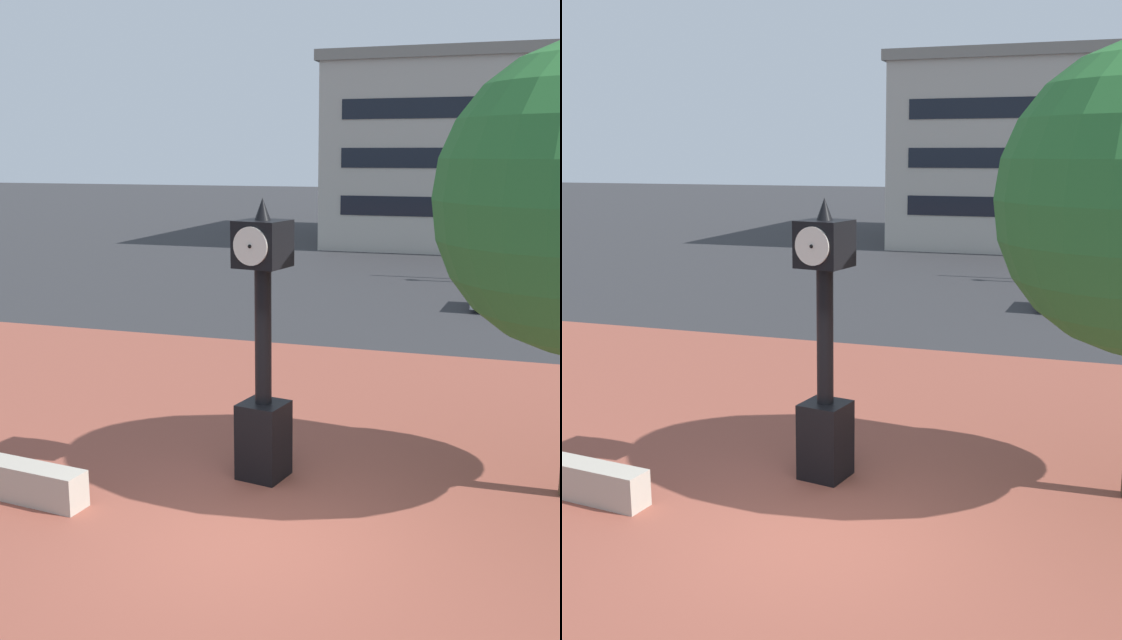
% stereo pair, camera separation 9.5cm
% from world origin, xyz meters
% --- Properties ---
extents(ground_plane, '(200.00, 200.00, 0.00)m').
position_xyz_m(ground_plane, '(0.00, 0.00, 0.00)').
color(ground_plane, '#2D2D30').
extents(plaza_brick_paving, '(44.00, 13.55, 0.01)m').
position_xyz_m(plaza_brick_paving, '(0.00, 2.77, 0.00)').
color(plaza_brick_paving, brown).
rests_on(plaza_brick_paving, ground).
extents(street_clock, '(0.74, 0.78, 3.98)m').
position_xyz_m(street_clock, '(-0.52, 1.70, 1.76)').
color(street_clock, black).
rests_on(street_clock, ground).
extents(car_street_near, '(4.48, 2.05, 1.28)m').
position_xyz_m(car_street_near, '(3.45, 15.57, 0.57)').
color(car_street_near, '#B7BABF').
rests_on(car_street_near, ground).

